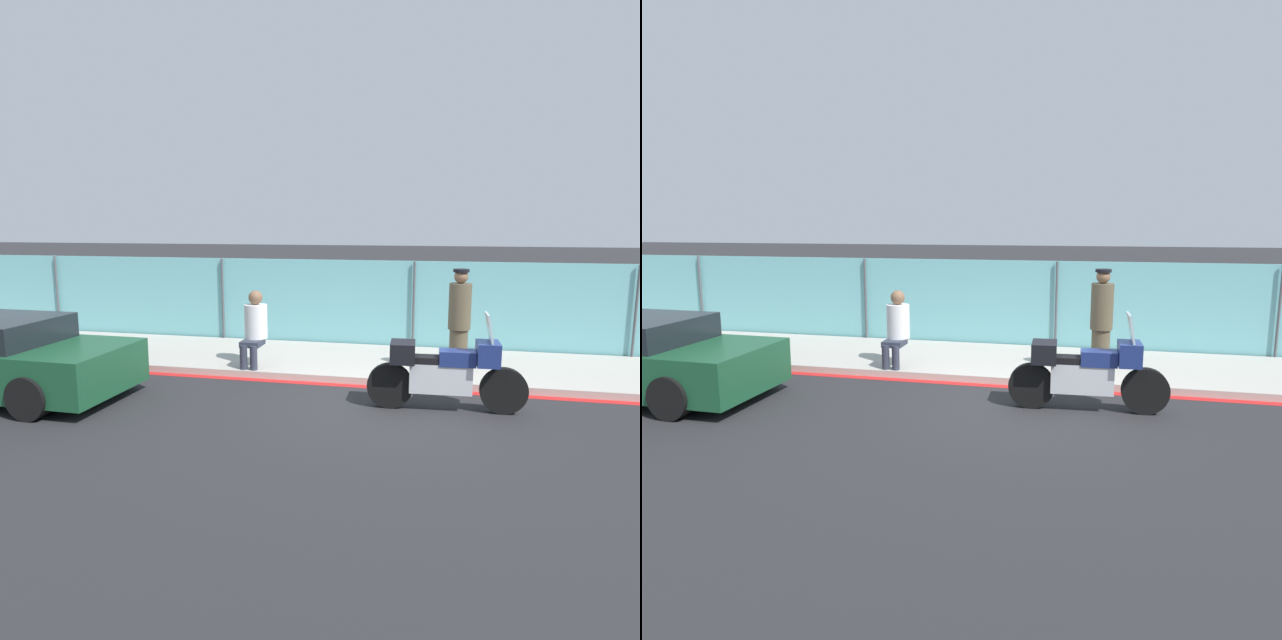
# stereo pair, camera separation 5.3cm
# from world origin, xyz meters

# --- Properties ---
(ground_plane) EXTENTS (120.00, 120.00, 0.00)m
(ground_plane) POSITION_xyz_m (0.00, 0.00, 0.00)
(ground_plane) COLOR #262628
(sidewalk) EXTENTS (31.96, 2.73, 0.13)m
(sidewalk) POSITION_xyz_m (0.00, 2.59, 0.06)
(sidewalk) COLOR #ADA89E
(sidewalk) RESTS_ON ground_plane
(curb_paint_stripe) EXTENTS (31.96, 0.18, 0.01)m
(curb_paint_stripe) POSITION_xyz_m (0.00, 1.14, 0.00)
(curb_paint_stripe) COLOR red
(curb_paint_stripe) RESTS_ON ground_plane
(storefront_fence) EXTENTS (30.36, 0.17, 1.95)m
(storefront_fence) POSITION_xyz_m (0.00, 4.05, 0.97)
(storefront_fence) COLOR #6BB2B7
(storefront_fence) RESTS_ON ground_plane
(motorcycle) EXTENTS (2.33, 0.56, 1.47)m
(motorcycle) POSITION_xyz_m (0.69, 0.18, 0.59)
(motorcycle) COLOR black
(motorcycle) RESTS_ON ground_plane
(officer_standing) EXTENTS (0.38, 0.38, 1.84)m
(officer_standing) POSITION_xyz_m (0.90, 1.88, 1.07)
(officer_standing) COLOR brown
(officer_standing) RESTS_ON sidewalk
(person_seated_on_curb) EXTENTS (0.43, 0.73, 1.39)m
(person_seated_on_curb) POSITION_xyz_m (-2.77, 1.72, 0.89)
(person_seated_on_curb) COLOR #2D3342
(person_seated_on_curb) RESTS_ON sidewalk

